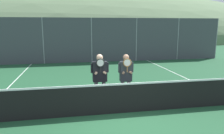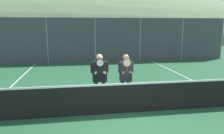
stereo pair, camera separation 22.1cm
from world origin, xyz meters
The scene contains 12 objects.
ground_plane centered at (0.00, 0.00, 0.00)m, with size 120.00×120.00×0.00m, color #1E4C2D.
hill_distant centered at (0.00, 48.81, 0.00)m, with size 108.26×60.14×21.05m.
clubhouse_building centered at (0.11, 17.45, 1.62)m, with size 18.46×5.50×3.19m.
fence_back centered at (0.00, 9.99, 1.66)m, with size 21.03×0.06×3.32m.
tennis_net centered at (0.00, 0.00, 0.51)m, with size 11.82×0.09×1.08m.
court_line_left_sideline centered at (-4.40, 3.00, 0.00)m, with size 0.05×16.00×0.01m, color white.
court_line_right_sideline centered at (4.40, 3.00, 0.00)m, with size 0.05×16.00×0.01m, color white.
player_leftmost centered at (-0.62, 0.79, 1.08)m, with size 0.62×0.34×1.81m.
player_center_left centered at (0.28, 0.71, 1.05)m, with size 0.54×0.34×1.80m.
car_far_left centered at (-6.10, 12.61, 0.89)m, with size 4.73×2.04×1.74m.
car_left_of_center centered at (-0.94, 12.58, 0.95)m, with size 4.67×2.05×1.87m.
car_center centered at (4.05, 12.41, 0.95)m, with size 4.40×2.01×1.89m.
Camera 1 is at (-1.57, -6.43, 2.77)m, focal length 35.00 mm.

